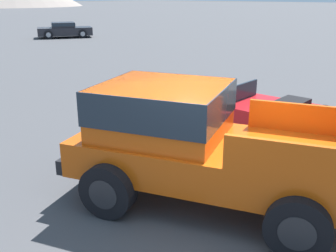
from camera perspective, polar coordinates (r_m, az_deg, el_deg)
The scene contains 4 objects.
ground_plane at distance 6.50m, azimuth 4.21°, elevation -11.39°, with size 320.00×320.00×0.00m, color #424244.
orange_pickup_truck at distance 6.31m, azimuth 3.77°, elevation -1.66°, with size 3.48×5.08×1.89m.
red_convertible_car at distance 10.36m, azimuth 12.97°, elevation 2.14°, with size 1.97×4.55×1.03m.
parked_car_dark at distance 32.53m, azimuth -14.80°, elevation 13.36°, with size 4.43×3.61×1.16m.
Camera 1 is at (-4.48, -3.41, 3.25)m, focal length 42.00 mm.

